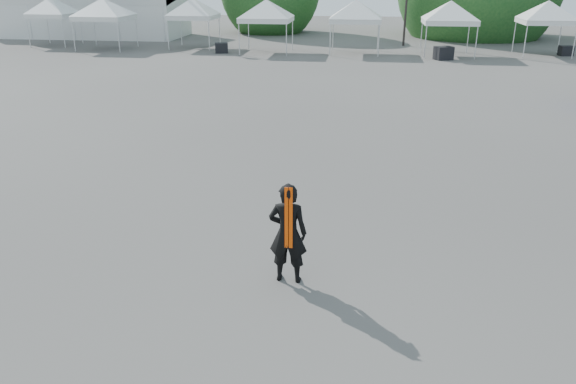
# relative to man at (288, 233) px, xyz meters

# --- Properties ---
(ground) EXTENTS (120.00, 120.00, 0.00)m
(ground) POSITION_rel_man_xyz_m (0.81, 1.71, -0.90)
(ground) COLOR #474442
(ground) RESTS_ON ground
(marquee) EXTENTS (15.00, 6.25, 4.23)m
(marquee) POSITION_rel_man_xyz_m (-21.19, 36.71, 1.07)
(marquee) COLOR silver
(marquee) RESTS_ON ground
(tent_a) EXTENTS (3.97, 3.97, 3.88)m
(tent_a) POSITION_rel_man_xyz_m (-20.99, 30.58, 2.16)
(tent_a) COLOR silver
(tent_a) RESTS_ON ground
(tent_b) EXTENTS (4.69, 4.69, 3.88)m
(tent_b) POSITION_rel_man_xyz_m (-16.47, 29.07, 2.16)
(tent_b) COLOR silver
(tent_b) RESTS_ON ground
(tent_c) EXTENTS (4.32, 4.32, 3.88)m
(tent_c) POSITION_rel_man_xyz_m (-10.70, 30.57, 2.16)
(tent_c) COLOR silver
(tent_c) RESTS_ON ground
(tent_d) EXTENTS (4.57, 4.57, 3.88)m
(tent_d) POSITION_rel_man_xyz_m (-5.34, 28.99, 2.16)
(tent_d) COLOR silver
(tent_d) RESTS_ON ground
(tent_e) EXTENTS (4.55, 4.55, 3.88)m
(tent_e) POSITION_rel_man_xyz_m (0.41, 29.31, 2.16)
(tent_e) COLOR silver
(tent_e) RESTS_ON ground
(tent_f) EXTENTS (4.50, 4.50, 3.88)m
(tent_f) POSITION_rel_man_xyz_m (6.22, 28.89, 2.16)
(tent_f) COLOR silver
(tent_f) RESTS_ON ground
(tent_g) EXTENTS (4.33, 4.33, 3.88)m
(tent_g) POSITION_rel_man_xyz_m (12.23, 29.87, 2.16)
(tent_g) COLOR silver
(tent_g) RESTS_ON ground
(man) EXTENTS (0.66, 0.44, 1.79)m
(man) POSITION_rel_man_xyz_m (0.00, 0.00, 0.00)
(man) COLOR black
(man) RESTS_ON ground
(crate_west) EXTENTS (0.96, 0.83, 0.64)m
(crate_west) POSITION_rel_man_xyz_m (-8.22, 28.22, -0.58)
(crate_west) COLOR black
(crate_west) RESTS_ON ground
(crate_mid) EXTENTS (1.22, 1.10, 0.78)m
(crate_mid) POSITION_rel_man_xyz_m (5.82, 27.08, -0.51)
(crate_mid) COLOR black
(crate_mid) RESTS_ON ground
(crate_east) EXTENTS (0.88, 0.73, 0.61)m
(crate_east) POSITION_rel_man_xyz_m (13.73, 29.89, -0.59)
(crate_east) COLOR black
(crate_east) RESTS_ON ground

